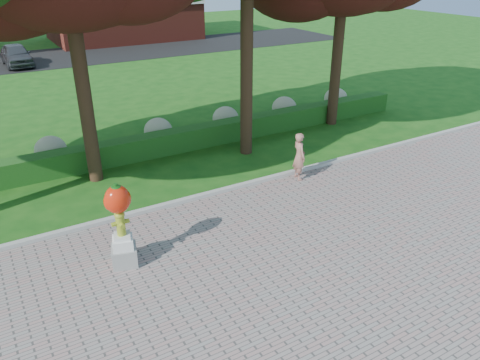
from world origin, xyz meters
The scene contains 10 objects.
ground centered at (0.00, 0.00, 0.00)m, with size 100.00×100.00×0.00m, color #164D13.
walkway centered at (0.00, -4.00, 0.02)m, with size 40.00×14.00×0.04m, color gray.
curb centered at (0.00, 3.00, 0.07)m, with size 40.00×0.18×0.15m, color #ADADA5.
lawn_hedge centered at (0.00, 7.00, 0.40)m, with size 24.00×0.70×0.80m, color #144716.
hydrangea_row centered at (0.57, 8.00, 0.55)m, with size 20.10×1.10×0.99m.
street centered at (0.00, 28.00, 0.01)m, with size 50.00×8.00×0.02m, color black.
building_right centered at (8.00, 34.00, 3.20)m, with size 12.00×8.00×6.40m, color maroon.
hydrant_sculpture centered at (-2.66, 0.86, 1.17)m, with size 0.71×0.71×2.14m.
woman centered at (3.76, 2.60, 0.83)m, with size 0.58×0.38×1.59m, color #A36C5D.
parked_car centered at (-1.84, 26.38, 0.73)m, with size 1.68×4.16×1.42m, color #3C3F43.
Camera 1 is at (-4.95, -8.49, 6.70)m, focal length 35.00 mm.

